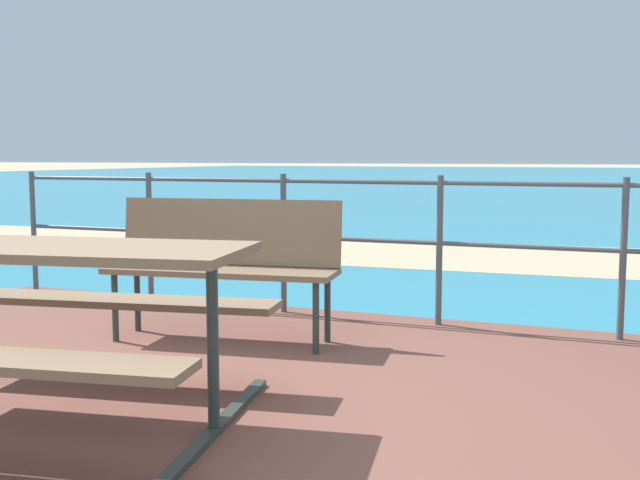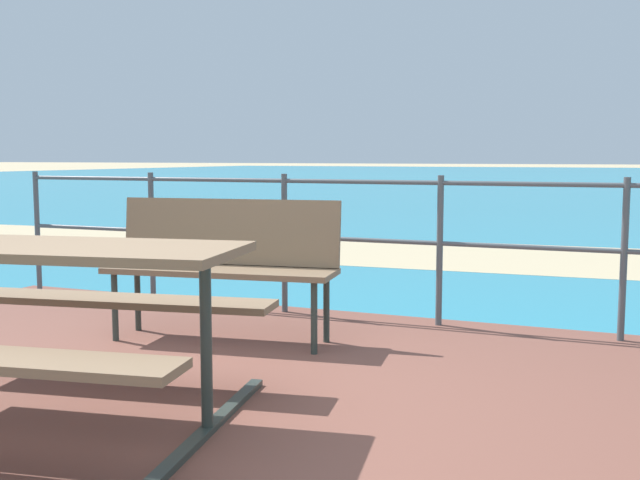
# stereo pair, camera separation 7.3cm
# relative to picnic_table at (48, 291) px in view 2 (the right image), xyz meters

# --- Properties ---
(ground_plane) EXTENTS (240.00, 240.00, 0.00)m
(ground_plane) POSITION_rel_picnic_table_xyz_m (0.54, 0.14, -0.64)
(ground_plane) COLOR tan
(patio_paving) EXTENTS (6.40, 5.20, 0.06)m
(patio_paving) POSITION_rel_picnic_table_xyz_m (0.54, 0.14, -0.61)
(patio_paving) COLOR brown
(patio_paving) RESTS_ON ground
(sea_water) EXTENTS (90.00, 90.00, 0.01)m
(sea_water) POSITION_rel_picnic_table_xyz_m (0.54, 40.14, -0.64)
(sea_water) COLOR teal
(sea_water) RESTS_ON ground
(beach_strip) EXTENTS (54.07, 5.22, 0.01)m
(beach_strip) POSITION_rel_picnic_table_xyz_m (0.54, 6.75, -0.64)
(beach_strip) COLOR tan
(beach_strip) RESTS_ON ground
(picnic_table) EXTENTS (1.91, 1.66, 0.79)m
(picnic_table) POSITION_rel_picnic_table_xyz_m (0.00, 0.00, 0.00)
(picnic_table) COLOR #7A6047
(picnic_table) RESTS_ON patio_paving
(park_bench) EXTENTS (1.51, 0.61, 0.89)m
(park_bench) POSITION_rel_picnic_table_xyz_m (-0.05, 1.63, -0.04)
(park_bench) COLOR #7A6047
(park_bench) RESTS_ON patio_paving
(railing_fence) EXTENTS (5.94, 0.04, 1.04)m
(railing_fence) POSITION_rel_picnic_table_xyz_m (0.54, 2.54, 0.07)
(railing_fence) COLOR #4C5156
(railing_fence) RESTS_ON patio_paving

